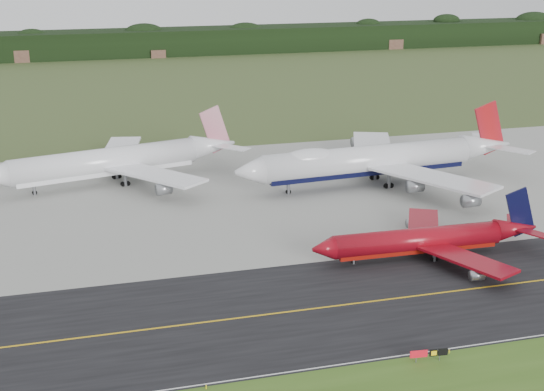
{
  "coord_description": "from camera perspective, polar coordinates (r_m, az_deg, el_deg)",
  "views": [
    {
      "loc": [
        -39.66,
        -97.46,
        49.52
      ],
      "look_at": [
        -7.31,
        22.0,
        8.89
      ],
      "focal_mm": 50.0,
      "sensor_mm": 36.0,
      "label": 1
    }
  ],
  "objects": [
    {
      "name": "taxiway_sign",
      "position": [
        98.78,
        11.72,
        -11.56
      ],
      "size": [
        4.91,
        0.66,
        1.64
      ],
      "color": "slate",
      "rests_on": "ground"
    },
    {
      "name": "apron",
      "position": [
        161.45,
        -0.19,
        0.32
      ],
      "size": [
        400.0,
        78.0,
        0.01
      ],
      "primitive_type": "cube",
      "color": "gray",
      "rests_on": "ground"
    },
    {
      "name": "jet_star_tail",
      "position": [
        169.6,
        -11.47,
        2.59
      ],
      "size": [
        56.44,
        46.36,
        15.02
      ],
      "color": "white",
      "rests_on": "ground"
    },
    {
      "name": "edge_marker_left",
      "position": [
        92.27,
        -4.98,
        -14.17
      ],
      "size": [
        0.16,
        0.16,
        0.5
      ],
      "primitive_type": "cylinder",
      "color": "yellow",
      "rests_on": "ground"
    },
    {
      "name": "horizon_treeline",
      "position": [
        375.93,
        -9.17,
        11.22
      ],
      "size": [
        700.0,
        25.0,
        12.0
      ],
      "color": "black",
      "rests_on": "ground"
    },
    {
      "name": "taxiway_centreline",
      "position": [
        112.95,
        7.11,
        -7.96
      ],
      "size": [
        400.0,
        0.4,
        0.0
      ],
      "primitive_type": "cube",
      "color": "gold",
      "rests_on": "taxiway"
    },
    {
      "name": "taxiway",
      "position": [
        112.96,
        7.11,
        -7.97
      ],
      "size": [
        400.0,
        32.0,
        0.02
      ],
      "primitive_type": "cube",
      "color": "black",
      "rests_on": "ground"
    },
    {
      "name": "ground",
      "position": [
        116.29,
        6.37,
        -7.15
      ],
      "size": [
        600.0,
        600.0,
        0.0
      ],
      "primitive_type": "plane",
      "color": "#384922",
      "rests_on": "ground"
    },
    {
      "name": "jet_ba_747",
      "position": [
        166.18,
        7.89,
        2.71
      ],
      "size": [
        66.59,
        54.97,
        16.73
      ],
      "color": "white",
      "rests_on": "ground"
    },
    {
      "name": "jet_red_737",
      "position": [
        129.5,
        11.75,
        -3.26
      ],
      "size": [
        40.45,
        33.09,
        10.95
      ],
      "color": "maroon",
      "rests_on": "ground"
    },
    {
      "name": "edge_marker_center",
      "position": [
        101.6,
        13.2,
        -11.36
      ],
      "size": [
        0.16,
        0.16,
        0.5
      ],
      "primitive_type": "cylinder",
      "color": "yellow",
      "rests_on": "ground"
    },
    {
      "name": "taxiway_edge_line",
      "position": [
        100.5,
        10.48,
        -11.66
      ],
      "size": [
        400.0,
        0.25,
        0.0
      ],
      "primitive_type": "cube",
      "color": "silver",
      "rests_on": "taxiway"
    }
  ]
}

